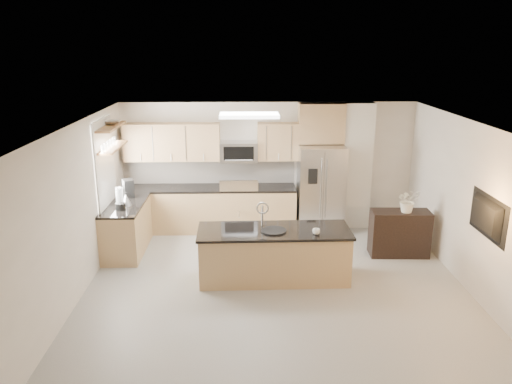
{
  "coord_description": "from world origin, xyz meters",
  "views": [
    {
      "loc": [
        -0.49,
        -6.85,
        3.72
      ],
      "look_at": [
        -0.29,
        1.3,
        1.29
      ],
      "focal_mm": 35.0,
      "sensor_mm": 36.0,
      "label": 1
    }
  ],
  "objects_px": {
    "cup": "(316,232)",
    "blender": "(120,200)",
    "refrigerator": "(320,189)",
    "range": "(239,208)",
    "bowl": "(112,122)",
    "credenza": "(399,233)",
    "island": "(274,254)",
    "platter": "(274,231)",
    "coffee_maker": "(128,189)",
    "kettle": "(126,200)",
    "television": "(482,217)",
    "microwave": "(239,152)",
    "flower_vase": "(409,195)"
  },
  "relations": [
    {
      "from": "blender",
      "to": "coffee_maker",
      "type": "xyz_separation_m",
      "value": [
        -0.02,
        0.75,
        -0.01
      ]
    },
    {
      "from": "refrigerator",
      "to": "coffee_maker",
      "type": "relative_size",
      "value": 5.23
    },
    {
      "from": "platter",
      "to": "coffee_maker",
      "type": "relative_size",
      "value": 1.21
    },
    {
      "from": "credenza",
      "to": "bowl",
      "type": "height_order",
      "value": "bowl"
    },
    {
      "from": "credenza",
      "to": "flower_vase",
      "type": "distance_m",
      "value": 0.75
    },
    {
      "from": "island",
      "to": "kettle",
      "type": "xyz_separation_m",
      "value": [
        -2.61,
        1.12,
        0.6
      ]
    },
    {
      "from": "range",
      "to": "blender",
      "type": "height_order",
      "value": "blender"
    },
    {
      "from": "refrigerator",
      "to": "blender",
      "type": "relative_size",
      "value": 4.44
    },
    {
      "from": "island",
      "to": "bowl",
      "type": "relative_size",
      "value": 6.63
    },
    {
      "from": "island",
      "to": "blender",
      "type": "bearing_deg",
      "value": 160.49
    },
    {
      "from": "range",
      "to": "credenza",
      "type": "relative_size",
      "value": 1.09
    },
    {
      "from": "microwave",
      "to": "blender",
      "type": "bearing_deg",
      "value": -143.97
    },
    {
      "from": "blender",
      "to": "coffee_maker",
      "type": "relative_size",
      "value": 1.18
    },
    {
      "from": "island",
      "to": "kettle",
      "type": "distance_m",
      "value": 2.9
    },
    {
      "from": "range",
      "to": "refrigerator",
      "type": "height_order",
      "value": "refrigerator"
    },
    {
      "from": "range",
      "to": "kettle",
      "type": "relative_size",
      "value": 4.57
    },
    {
      "from": "platter",
      "to": "range",
      "type": "bearing_deg",
      "value": 103.68
    },
    {
      "from": "range",
      "to": "flower_vase",
      "type": "bearing_deg",
      "value": -25.12
    },
    {
      "from": "bowl",
      "to": "coffee_maker",
      "type": "bearing_deg",
      "value": 48.11
    },
    {
      "from": "cup",
      "to": "blender",
      "type": "xyz_separation_m",
      "value": [
        -3.3,
        1.1,
        0.2
      ]
    },
    {
      "from": "bowl",
      "to": "refrigerator",
      "type": "bearing_deg",
      "value": 10.96
    },
    {
      "from": "blender",
      "to": "refrigerator",
      "type": "bearing_deg",
      "value": 19.72
    },
    {
      "from": "bowl",
      "to": "flower_vase",
      "type": "height_order",
      "value": "bowl"
    },
    {
      "from": "cup",
      "to": "television",
      "type": "relative_size",
      "value": 0.11
    },
    {
      "from": "credenza",
      "to": "island",
      "type": "bearing_deg",
      "value": -156.69
    },
    {
      "from": "island",
      "to": "coffee_maker",
      "type": "distance_m",
      "value": 3.21
    },
    {
      "from": "kettle",
      "to": "refrigerator",
      "type": "bearing_deg",
      "value": 16.78
    },
    {
      "from": "island",
      "to": "kettle",
      "type": "bearing_deg",
      "value": 155.81
    },
    {
      "from": "credenza",
      "to": "kettle",
      "type": "relative_size",
      "value": 4.2
    },
    {
      "from": "microwave",
      "to": "coffee_maker",
      "type": "distance_m",
      "value": 2.29
    },
    {
      "from": "range",
      "to": "bowl",
      "type": "xyz_separation_m",
      "value": [
        -2.25,
        -0.8,
        1.91
      ]
    },
    {
      "from": "cup",
      "to": "blender",
      "type": "distance_m",
      "value": 3.49
    },
    {
      "from": "credenza",
      "to": "range",
      "type": "bearing_deg",
      "value": 157.06
    },
    {
      "from": "credenza",
      "to": "kettle",
      "type": "bearing_deg",
      "value": 179.72
    },
    {
      "from": "refrigerator",
      "to": "kettle",
      "type": "distance_m",
      "value": 3.85
    },
    {
      "from": "bowl",
      "to": "platter",
      "type": "bearing_deg",
      "value": -28.61
    },
    {
      "from": "platter",
      "to": "coffee_maker",
      "type": "bearing_deg",
      "value": 147.3
    },
    {
      "from": "bowl",
      "to": "blender",
      "type": "bearing_deg",
      "value": -73.24
    },
    {
      "from": "cup",
      "to": "coffee_maker",
      "type": "xyz_separation_m",
      "value": [
        -3.32,
        1.86,
        0.18
      ]
    },
    {
      "from": "island",
      "to": "kettle",
      "type": "height_order",
      "value": "island"
    },
    {
      "from": "refrigerator",
      "to": "coffee_maker",
      "type": "height_order",
      "value": "refrigerator"
    },
    {
      "from": "cup",
      "to": "coffee_maker",
      "type": "relative_size",
      "value": 0.35
    },
    {
      "from": "cup",
      "to": "flower_vase",
      "type": "height_order",
      "value": "flower_vase"
    },
    {
      "from": "range",
      "to": "cup",
      "type": "relative_size",
      "value": 9.59
    },
    {
      "from": "island",
      "to": "bowl",
      "type": "distance_m",
      "value": 3.74
    },
    {
      "from": "credenza",
      "to": "cup",
      "type": "bearing_deg",
      "value": -144.35
    },
    {
      "from": "refrigerator",
      "to": "flower_vase",
      "type": "bearing_deg",
      "value": -45.3
    },
    {
      "from": "cup",
      "to": "television",
      "type": "xyz_separation_m",
      "value": [
        2.28,
        -0.63,
        0.45
      ]
    },
    {
      "from": "blender",
      "to": "television",
      "type": "height_order",
      "value": "television"
    },
    {
      "from": "range",
      "to": "kettle",
      "type": "bearing_deg",
      "value": -150.24
    }
  ]
}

